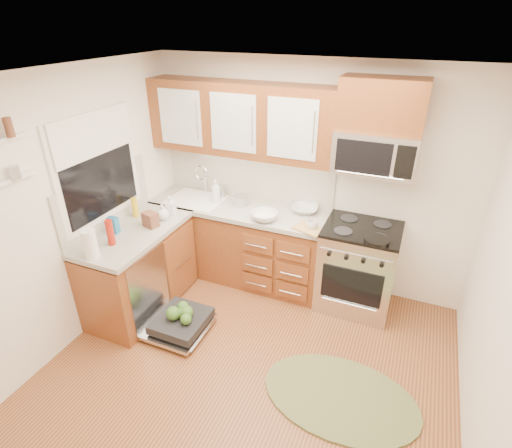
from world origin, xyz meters
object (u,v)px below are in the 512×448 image
at_px(skillet, 377,241).
at_px(upper_cabinets, 241,119).
at_px(sink, 197,209).
at_px(bowl_b, 264,216).
at_px(bowl_a, 305,209).
at_px(paper_towel_roll, 90,244).
at_px(range, 357,267).
at_px(dishwasher, 178,323).
at_px(rug, 340,397).
at_px(stock_pot, 240,200).
at_px(cup, 312,225).
at_px(microwave, 375,152).
at_px(cutting_board, 309,229).

bearing_deg(skillet, upper_cabinets, 165.88).
bearing_deg(sink, bowl_b, -10.35).
distance_m(bowl_a, bowl_b, 0.49).
distance_m(paper_towel_roll, bowl_a, 2.20).
distance_m(sink, skillet, 2.12).
distance_m(range, dishwasher, 1.95).
bearing_deg(rug, dishwasher, 174.59).
relative_size(sink, rug, 0.47).
xyz_separation_m(range, bowl_a, (-0.66, 0.17, 0.48)).
distance_m(rug, stock_pot, 2.26).
height_order(sink, cup, cup).
relative_size(microwave, cutting_board, 2.50).
relative_size(range, paper_towel_roll, 3.48).
bearing_deg(range, cup, -159.44).
bearing_deg(microwave, paper_towel_roll, -143.78).
xyz_separation_m(bowl_a, cup, (0.18, -0.35, 0.01)).
xyz_separation_m(rug, paper_towel_roll, (-2.29, -0.16, 1.05)).
distance_m(upper_cabinets, microwave, 1.42).
distance_m(upper_cabinets, paper_towel_roll, 1.94).
relative_size(bowl_a, cup, 2.45).
relative_size(range, bowl_a, 3.40).
bearing_deg(bowl_a, upper_cabinets, -178.08).
height_order(paper_towel_roll, bowl_b, paper_towel_roll).
bearing_deg(skillet, bowl_b, 176.56).
bearing_deg(cutting_board, sink, 172.04).
xyz_separation_m(cutting_board, bowl_b, (-0.50, 0.03, 0.03)).
height_order(dishwasher, paper_towel_roll, paper_towel_roll).
xyz_separation_m(upper_cabinets, range, (1.41, -0.15, -1.40)).
distance_m(microwave, stock_pot, 1.56).
relative_size(rug, paper_towel_roll, 4.80).
distance_m(stock_pot, paper_towel_roll, 1.70).
xyz_separation_m(microwave, bowl_a, (-0.66, 0.05, -0.74)).
bearing_deg(bowl_a, cup, -62.87).
xyz_separation_m(dishwasher, bowl_a, (0.88, 1.30, 0.86)).
distance_m(upper_cabinets, dishwasher, 2.19).
bearing_deg(sink, bowl_a, 8.06).
distance_m(dishwasher, stock_pot, 1.49).
bearing_deg(skillet, cutting_board, 176.56).
height_order(microwave, dishwasher, microwave).
relative_size(microwave, paper_towel_roll, 2.79).
bearing_deg(stock_pot, paper_towel_roll, -116.47).
height_order(range, cup, cup).
bearing_deg(microwave, rug, -84.20).
distance_m(upper_cabinets, bowl_b, 1.04).
distance_m(microwave, skillet, 0.83).
height_order(sink, cutting_board, cutting_board).
relative_size(microwave, skillet, 3.25).
bearing_deg(cup, range, 20.56).
height_order(range, cutting_board, range).
height_order(rug, stock_pot, stock_pot).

